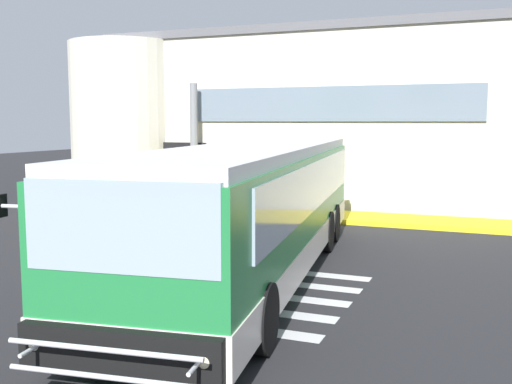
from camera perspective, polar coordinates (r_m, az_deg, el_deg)
name	(u,v)px	position (r m, az deg, el deg)	size (l,w,h in m)	color
ground_plane	(231,243)	(15.92, -2.41, -4.86)	(80.00, 90.00, 0.02)	#232326
bay_paint_stripes	(236,291)	(11.40, -1.97, -9.48)	(4.40, 3.96, 0.01)	silver
terminal_building	(325,119)	(26.68, 6.58, 6.94)	(18.05, 13.80, 6.62)	beige
boarding_curb	(289,214)	(20.30, 3.19, -2.09)	(20.25, 2.00, 0.15)	yellow
entry_support_column	(194,144)	(22.19, -5.94, 4.59)	(0.28, 0.28, 4.44)	slate
bus_main_foreground	(253,212)	(12.27, -0.33, -1.94)	(4.16, 12.45, 2.70)	#1E7238
passenger_near_column	(205,180)	(21.28, -4.86, 1.12)	(0.55, 0.47, 1.68)	#1E2338
passenger_by_doorway	(237,182)	(20.94, -1.84, 0.95)	(0.43, 0.46, 1.68)	#4C4233
safety_bollard_yellow	(232,205)	(19.73, -2.34, -1.25)	(0.18, 0.18, 0.90)	yellow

